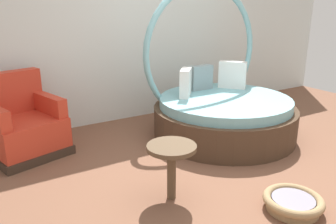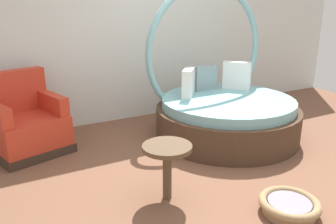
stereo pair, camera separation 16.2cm
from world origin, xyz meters
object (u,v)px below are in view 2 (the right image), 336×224
(red_armchair, at_px, (26,124))
(side_table, at_px, (167,155))
(round_daybed, at_px, (224,108))
(pet_basket, at_px, (289,206))

(red_armchair, height_order, side_table, red_armchair)
(round_daybed, relative_size, side_table, 3.82)
(pet_basket, bearing_deg, red_armchair, 125.53)
(round_daybed, xyz_separation_m, pet_basket, (-0.64, -1.74, -0.30))
(pet_basket, relative_size, side_table, 0.98)
(round_daybed, xyz_separation_m, red_armchair, (-2.39, 0.71, -0.04))
(pet_basket, height_order, side_table, side_table)
(side_table, bearing_deg, pet_basket, -41.82)
(side_table, bearing_deg, round_daybed, 36.04)
(side_table, bearing_deg, red_armchair, 118.86)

